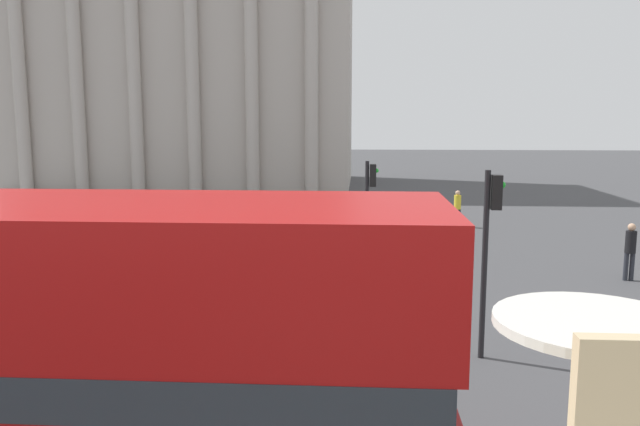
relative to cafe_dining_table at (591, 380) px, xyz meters
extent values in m
cylinder|color=silver|center=(0.00, 0.00, 0.18)|extent=(0.60, 0.60, 0.03)
cube|color=#BCB2A8|center=(-14.05, 46.54, 6.38)|extent=(25.14, 11.51, 21.07)
cylinder|color=#BCB2A8|center=(-24.10, 40.34, 4.80)|extent=(0.90, 0.90, 17.91)
cylinder|color=#BCB2A8|center=(-20.08, 40.34, 4.80)|extent=(0.90, 0.90, 17.91)
cylinder|color=#BCB2A8|center=(-16.06, 40.34, 4.80)|extent=(0.90, 0.90, 17.91)
cylinder|color=#BCB2A8|center=(-12.04, 40.34, 4.80)|extent=(0.90, 0.90, 17.91)
cylinder|color=#BCB2A8|center=(-8.01, 40.34, 4.80)|extent=(0.90, 0.90, 17.91)
cylinder|color=#BCB2A8|center=(-3.99, 40.34, 4.80)|extent=(0.90, 0.90, 17.91)
cylinder|color=black|center=(1.85, 10.78, -2.19)|extent=(0.12, 0.12, 3.93)
cube|color=black|center=(2.03, 10.78, -0.67)|extent=(0.20, 0.24, 0.70)
sphere|color=green|center=(2.14, 10.78, -0.52)|extent=(0.14, 0.14, 0.14)
cylinder|color=black|center=(-0.49, 17.61, -2.33)|extent=(0.12, 0.12, 3.65)
cube|color=black|center=(-0.31, 17.61, -0.95)|extent=(0.20, 0.24, 0.70)
sphere|color=green|center=(-0.20, 17.61, -0.80)|extent=(0.14, 0.14, 0.14)
cylinder|color=#282B33|center=(7.51, 17.47, -3.72)|extent=(0.14, 0.14, 0.87)
cylinder|color=#282B33|center=(7.69, 17.47, -3.72)|extent=(0.14, 0.14, 0.87)
cylinder|color=black|center=(7.60, 17.47, -2.94)|extent=(0.32, 0.32, 0.69)
sphere|color=tan|center=(7.60, 17.47, -2.48)|extent=(0.23, 0.23, 0.23)
cylinder|color=#282B33|center=(3.71, 26.98, -3.74)|extent=(0.14, 0.14, 0.82)
cylinder|color=#282B33|center=(3.89, 26.98, -3.74)|extent=(0.14, 0.14, 0.82)
cylinder|color=yellow|center=(3.80, 26.98, -3.01)|extent=(0.32, 0.32, 0.65)
sphere|color=tan|center=(3.80, 26.98, -2.58)|extent=(0.22, 0.22, 0.22)
camera|label=1|loc=(-0.71, -1.85, 0.79)|focal=35.00mm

